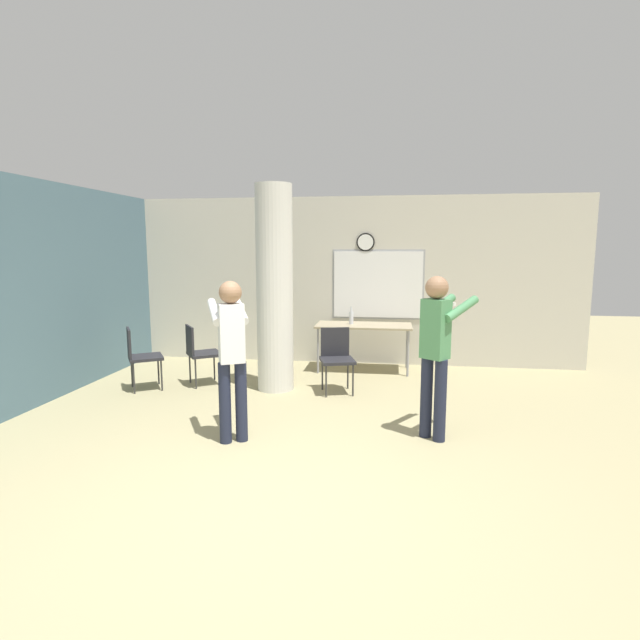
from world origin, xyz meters
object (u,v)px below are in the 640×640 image
(person_playing_side, at_px, (437,344))
(person_playing_front, at_px, (231,348))
(folding_table, at_px, (364,328))
(bottle_on_table, at_px, (351,317))
(chair_table_front, at_px, (337,355))
(chair_near_pillar, at_px, (200,350))
(chair_by_left_wall, at_px, (140,354))

(person_playing_side, bearing_deg, person_playing_front, -169.60)
(folding_table, relative_size, bottle_on_table, 5.36)
(bottle_on_table, relative_size, person_playing_front, 0.17)
(person_playing_front, bearing_deg, bottle_on_table, 73.63)
(person_playing_front, bearing_deg, chair_table_front, 66.21)
(chair_near_pillar, bearing_deg, bottle_on_table, 30.65)
(chair_table_front, distance_m, chair_near_pillar, 1.97)
(folding_table, relative_size, person_playing_front, 0.92)
(folding_table, bearing_deg, chair_table_front, -103.25)
(bottle_on_table, relative_size, chair_by_left_wall, 0.32)
(folding_table, bearing_deg, chair_by_left_wall, -152.65)
(bottle_on_table, distance_m, person_playing_side, 3.02)
(chair_by_left_wall, relative_size, person_playing_front, 0.53)
(folding_table, distance_m, person_playing_front, 3.37)
(bottle_on_table, height_order, chair_table_front, bottle_on_table)
(person_playing_side, xyz_separation_m, person_playing_front, (-2.03, -0.37, -0.03))
(bottle_on_table, xyz_separation_m, person_playing_front, (-0.93, -3.18, 0.11))
(chair_near_pillar, relative_size, person_playing_side, 0.52)
(chair_table_front, xyz_separation_m, person_playing_front, (-0.84, -1.91, 0.45))
(chair_by_left_wall, bearing_deg, chair_near_pillar, 25.47)
(bottle_on_table, bearing_deg, person_playing_front, -106.37)
(bottle_on_table, distance_m, person_playing_front, 3.31)
(chair_near_pillar, distance_m, person_playing_front, 2.30)
(chair_near_pillar, height_order, person_playing_front, person_playing_front)
(folding_table, distance_m, chair_near_pillar, 2.57)
(folding_table, bearing_deg, bottle_on_table, 174.02)
(bottle_on_table, height_order, chair_by_left_wall, bottle_on_table)
(folding_table, height_order, chair_near_pillar, chair_near_pillar)
(chair_near_pillar, bearing_deg, person_playing_front, -59.91)
(chair_table_front, bearing_deg, chair_near_pillar, 178.71)
(folding_table, xyz_separation_m, chair_near_pillar, (-2.27, -1.20, -0.18))
(chair_by_left_wall, bearing_deg, folding_table, 27.35)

